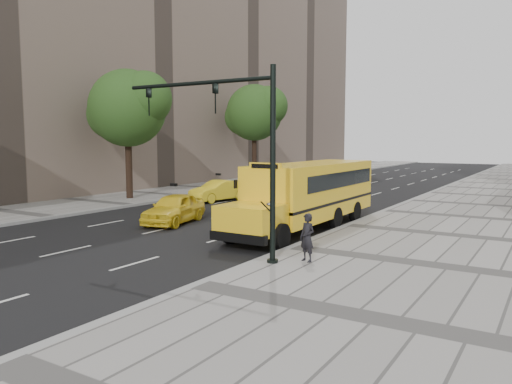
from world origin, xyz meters
The scene contains 13 objects.
ground centered at (0.00, 0.00, 0.00)m, with size 140.00×140.00×0.00m, color black.
sidewalk_museum centered at (12.00, 0.00, 0.07)m, with size 12.00×140.00×0.15m, color gray.
sidewalk_far centered at (-11.00, 0.00, 0.07)m, with size 6.00×140.00×0.15m, color gray.
curb_museum centered at (6.00, 0.00, 0.07)m, with size 0.30×140.00×0.15m, color gray.
curb_far centered at (-8.00, 0.00, 0.07)m, with size 0.30×140.00×0.15m, color gray.
building_far centered at (-19.00, 10.00, 16.00)m, with size 10.00×80.00×32.00m, color #766356.
tree_b centered at (-10.40, 2.39, 6.21)m, with size 5.77×5.13×8.74m.
tree_c centered at (-10.40, 18.42, 6.65)m, with size 5.90×5.25×9.23m.
school_bus centered at (4.50, -0.80, 1.76)m, with size 2.96×11.56×3.19m.
taxi_near centered at (-1.70, -3.20, 0.73)m, with size 1.73×4.31×1.47m, color yellow.
taxi_far centered at (-5.06, 5.11, 0.69)m, with size 1.47×4.21×1.39m, color yellow.
pedestrian centered at (7.49, -7.31, 0.94)m, with size 0.57×0.38×1.57m, color black.
traffic_signal centered at (5.19, -8.02, 4.09)m, with size 6.18×0.36×6.40m.
Camera 1 is at (14.39, -21.67, 4.08)m, focal length 35.00 mm.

